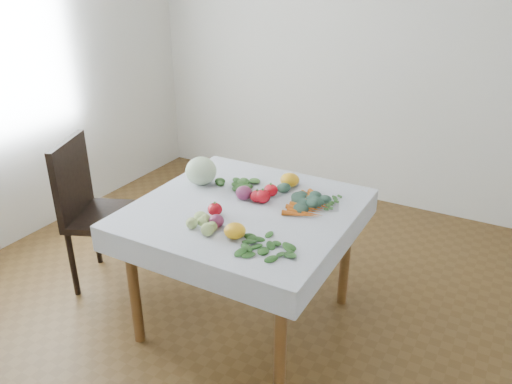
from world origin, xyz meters
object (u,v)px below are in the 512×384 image
table (245,223)px  cabbage (201,171)px  heirloom_back (290,180)px  chair (92,204)px  carrot_bunch (310,205)px

table → cabbage: bearing=160.0°
table → heirloom_back: bearing=75.1°
table → cabbage: size_ratio=5.51×
chair → table: bearing=5.1°
cabbage → heirloom_back: (0.47, 0.22, -0.04)m
chair → carrot_bunch: size_ratio=2.87×
table → cabbage: cabbage is taller
heirloom_back → carrot_bunch: (0.21, -0.20, -0.02)m
cabbage → heirloom_back: size_ratio=1.62×
heirloom_back → carrot_bunch: bearing=-43.0°
cabbage → heirloom_back: bearing=25.2°
heirloom_back → cabbage: bearing=-154.8°
cabbage → table: bearing=-20.0°
chair → cabbage: size_ratio=5.36×
table → carrot_bunch: carrot_bunch is taller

